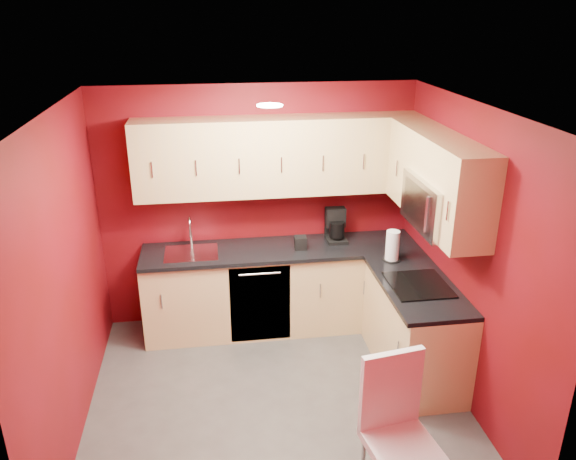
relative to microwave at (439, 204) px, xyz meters
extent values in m
plane|color=#4B4846|center=(-1.39, -0.20, -1.66)|extent=(3.20, 3.20, 0.00)
plane|color=white|center=(-1.39, -0.20, 0.84)|extent=(3.20, 3.20, 0.00)
plane|color=maroon|center=(-1.39, 1.30, -0.41)|extent=(3.20, 0.00, 3.20)
plane|color=maroon|center=(-1.39, -1.70, -0.41)|extent=(3.20, 0.00, 3.20)
plane|color=maroon|center=(-2.99, -0.20, -0.41)|extent=(0.00, 3.00, 3.00)
plane|color=maroon|center=(0.21, -0.20, -0.41)|extent=(0.00, 3.00, 3.00)
cube|color=#DEC37F|center=(-1.19, 1.00, -1.22)|extent=(2.80, 0.60, 0.87)
cube|color=#DEC37F|center=(-0.09, 0.05, -1.22)|extent=(0.60, 1.30, 0.87)
cube|color=black|center=(-1.19, 0.99, -0.77)|extent=(2.80, 0.63, 0.04)
cube|color=black|center=(-0.11, 0.04, -0.77)|extent=(0.63, 1.27, 0.04)
cube|color=tan|center=(-1.19, 1.13, 0.17)|extent=(2.80, 0.35, 0.75)
cube|color=tan|center=(0.03, 0.67, 0.17)|extent=(0.35, 0.57, 0.75)
cube|color=tan|center=(0.03, -0.49, 0.17)|extent=(0.35, 0.22, 0.75)
cube|color=tan|center=(0.03, 0.00, 0.38)|extent=(0.35, 0.76, 0.33)
cube|color=silver|center=(0.01, 0.00, 0.00)|extent=(0.40, 0.76, 0.42)
cube|color=black|center=(-0.18, 0.00, 0.00)|extent=(0.02, 0.62, 0.33)
cylinder|color=silver|center=(-0.20, -0.23, 0.00)|extent=(0.02, 0.02, 0.29)
cube|color=black|center=(-0.11, 0.00, -0.74)|extent=(0.50, 0.55, 0.01)
cube|color=silver|center=(-2.09, 0.98, -0.75)|extent=(0.52, 0.42, 0.02)
cylinder|color=silver|center=(-2.09, 1.18, -0.62)|extent=(0.02, 0.02, 0.26)
torus|color=silver|center=(-2.09, 1.11, -0.49)|extent=(0.02, 0.16, 0.16)
cylinder|color=silver|center=(-2.09, 1.04, -0.55)|extent=(0.02, 0.02, 0.12)
cube|color=black|center=(-1.44, 0.71, -1.22)|extent=(0.60, 0.02, 0.82)
cylinder|color=white|center=(-1.39, 0.10, 0.82)|extent=(0.20, 0.20, 0.01)
camera|label=1|loc=(-1.87, -4.16, 1.53)|focal=35.00mm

